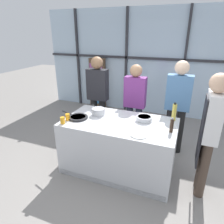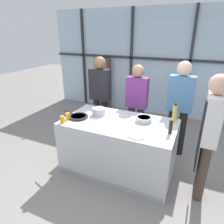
% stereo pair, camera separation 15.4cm
% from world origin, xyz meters
% --- Properties ---
extents(ground_plane, '(18.00, 18.00, 0.00)m').
position_xyz_m(ground_plane, '(0.00, 0.00, 0.00)').
color(ground_plane, gray).
extents(back_window_wall, '(6.40, 0.10, 2.80)m').
position_xyz_m(back_window_wall, '(0.00, 2.77, 1.40)').
color(back_window_wall, silver).
rests_on(back_window_wall, ground_plane).
extents(bookshelf, '(0.46, 0.19, 1.49)m').
position_xyz_m(bookshelf, '(-1.60, 2.58, 0.75)').
color(bookshelf, brown).
rests_on(bookshelf, ground_plane).
extents(demo_island, '(1.77, 0.98, 0.89)m').
position_xyz_m(demo_island, '(-0.00, -0.00, 0.44)').
color(demo_island, silver).
rests_on(demo_island, ground_plane).
extents(chef, '(0.25, 0.41, 1.76)m').
position_xyz_m(chef, '(1.28, -0.07, 1.01)').
color(chef, '#47382D').
rests_on(chef, ground_plane).
extents(spectator_far_left, '(0.43, 0.25, 1.76)m').
position_xyz_m(spectator_far_left, '(-0.80, 0.90, 1.01)').
color(spectator_far_left, black).
rests_on(spectator_far_left, ground_plane).
extents(spectator_center_left, '(0.41, 0.23, 1.65)m').
position_xyz_m(spectator_center_left, '(0.00, 0.90, 0.94)').
color(spectator_center_left, '#232838').
rests_on(spectator_center_left, ground_plane).
extents(spectator_center_right, '(0.43, 0.25, 1.76)m').
position_xyz_m(spectator_center_right, '(0.80, 0.90, 1.01)').
color(spectator_center_right, black).
rests_on(spectator_center_right, ground_plane).
extents(frying_pan, '(0.55, 0.32, 0.03)m').
position_xyz_m(frying_pan, '(-0.68, -0.12, 0.91)').
color(frying_pan, '#232326').
rests_on(frying_pan, demo_island).
extents(saucepan, '(0.34, 0.33, 0.12)m').
position_xyz_m(saucepan, '(-0.42, 0.13, 0.95)').
color(saucepan, silver).
rests_on(saucepan, demo_island).
extents(white_plate, '(0.25, 0.25, 0.01)m').
position_xyz_m(white_plate, '(0.40, -0.32, 0.89)').
color(white_plate, white).
rests_on(white_plate, demo_island).
extents(mixing_bowl, '(0.25, 0.25, 0.08)m').
position_xyz_m(mixing_bowl, '(0.35, 0.17, 0.93)').
color(mixing_bowl, silver).
rests_on(mixing_bowl, demo_island).
extents(oil_bottle, '(0.07, 0.07, 0.29)m').
position_xyz_m(oil_bottle, '(0.79, 0.37, 1.03)').
color(oil_bottle, '#E0CC4C').
rests_on(oil_bottle, demo_island).
extents(pepper_grinder, '(0.05, 0.05, 0.22)m').
position_xyz_m(pepper_grinder, '(0.80, -0.06, 0.99)').
color(pepper_grinder, '#332319').
rests_on(pepper_grinder, demo_island).
extents(juice_glass_near, '(0.07, 0.07, 0.11)m').
position_xyz_m(juice_glass_near, '(-0.79, -0.39, 0.94)').
color(juice_glass_near, orange).
rests_on(juice_glass_near, demo_island).
extents(juice_glass_far, '(0.07, 0.07, 0.11)m').
position_xyz_m(juice_glass_far, '(-0.79, -0.25, 0.94)').
color(juice_glass_far, orange).
rests_on(juice_glass_far, demo_island).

